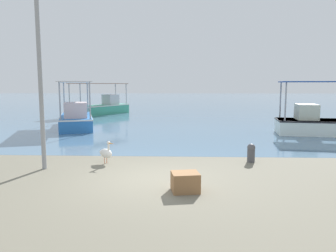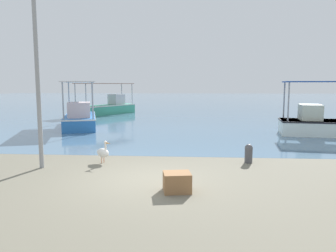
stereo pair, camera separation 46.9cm
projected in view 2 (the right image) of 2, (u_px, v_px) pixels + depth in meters
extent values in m
plane|color=#706B5A|center=(144.00, 179.00, 9.41)|extent=(120.00, 120.00, 0.00)
cube|color=slate|center=(184.00, 100.00, 56.91)|extent=(110.00, 90.00, 0.00)
cube|color=#2A6CB6|center=(80.00, 121.00, 20.87)|extent=(3.45, 5.96, 0.76)
cube|color=silver|center=(80.00, 116.00, 20.83)|extent=(3.50, 6.01, 0.08)
cylinder|color=#99999E|center=(69.00, 97.00, 23.01)|extent=(0.08, 0.08, 2.08)
cylinder|color=#99999E|center=(92.00, 97.00, 23.37)|extent=(0.08, 0.08, 2.08)
cylinder|color=#99999E|center=(63.00, 101.00, 18.01)|extent=(0.08, 0.08, 2.08)
cylinder|color=#99999E|center=(93.00, 101.00, 18.38)|extent=(0.08, 0.08, 2.08)
cube|color=beige|center=(79.00, 82.00, 20.56)|extent=(3.49, 5.80, 0.05)
cube|color=beige|center=(79.00, 110.00, 19.54)|extent=(1.69, 1.88, 0.89)
cube|color=white|center=(334.00, 128.00, 17.38)|extent=(5.69, 2.73, 0.80)
cube|color=black|center=(335.00, 121.00, 17.34)|extent=(5.73, 2.77, 0.08)
cylinder|color=#99999E|center=(284.00, 100.00, 18.57)|extent=(0.08, 0.08, 2.02)
cylinder|color=#99999E|center=(289.00, 102.00, 16.88)|extent=(0.08, 0.08, 2.02)
cube|color=beige|center=(310.00, 112.00, 17.54)|extent=(1.23, 1.52, 0.84)
cube|color=teal|center=(106.00, 110.00, 29.86)|extent=(4.62, 6.07, 0.84)
cube|color=silver|center=(106.00, 105.00, 29.81)|extent=(4.68, 6.12, 0.08)
cylinder|color=#99999E|center=(86.00, 95.00, 27.02)|extent=(0.08, 0.08, 1.92)
cylinder|color=#99999E|center=(75.00, 95.00, 27.83)|extent=(0.08, 0.08, 1.92)
cylinder|color=#99999E|center=(132.00, 94.00, 31.54)|extent=(0.08, 0.08, 1.92)
cylinder|color=#99999E|center=(122.00, 94.00, 32.35)|extent=(0.08, 0.08, 1.92)
cube|color=#986652|center=(105.00, 84.00, 29.56)|extent=(4.60, 5.95, 0.05)
cube|color=silver|center=(116.00, 99.00, 30.86)|extent=(1.60, 1.62, 0.94)
cylinder|color=#E0997A|center=(104.00, 159.00, 11.37)|extent=(0.03, 0.03, 0.22)
cylinder|color=#E0997A|center=(101.00, 160.00, 11.30)|extent=(0.03, 0.03, 0.22)
ellipsoid|color=white|center=(103.00, 153.00, 11.28)|extent=(0.61, 0.57, 0.32)
ellipsoid|color=white|center=(99.00, 151.00, 11.45)|extent=(0.20, 0.19, 0.10)
cylinder|color=white|center=(106.00, 147.00, 11.15)|extent=(0.07, 0.07, 0.26)
sphere|color=white|center=(105.00, 142.00, 11.13)|extent=(0.11, 0.11, 0.11)
cone|color=#E5933F|center=(108.00, 143.00, 11.01)|extent=(0.27, 0.23, 0.06)
cylinder|color=gray|center=(37.00, 71.00, 10.30)|extent=(0.14, 0.14, 6.23)
cylinder|color=#47474C|center=(249.00, 156.00, 11.34)|extent=(0.27, 0.27, 0.48)
sphere|color=#4C4C51|center=(249.00, 148.00, 11.31)|extent=(0.28, 0.28, 0.28)
cube|color=#92663F|center=(177.00, 182.00, 8.27)|extent=(0.77, 0.69, 0.49)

